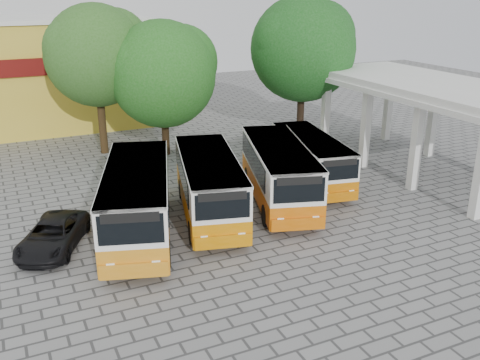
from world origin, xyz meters
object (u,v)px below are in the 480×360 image
bus_far_left (138,198)px  bus_centre_left (209,183)px  bus_centre_right (279,171)px  bus_far_right (311,157)px  parked_car (53,235)px

bus_far_left → bus_centre_left: 3.69m
bus_centre_right → bus_far_right: size_ratio=1.14×
bus_centre_left → bus_far_right: (6.86, 1.91, -0.17)m
bus_far_left → parked_car: (-3.61, 0.38, -1.20)m
parked_car → bus_far_left: bearing=19.8°
bus_far_left → bus_centre_left: bus_far_left is taller
bus_centre_right → bus_centre_left: bearing=-160.4°
bus_centre_right → parked_car: bearing=-160.5°
bus_far_left → bus_far_right: 10.81m
bus_centre_left → bus_far_left: bearing=-155.0°
bus_centre_left → bus_centre_right: (3.85, 0.17, 0.02)m
bus_centre_left → bus_far_right: 7.12m
bus_far_right → parked_car: 14.30m
bus_centre_right → bus_far_left: bearing=-156.4°
bus_far_left → bus_centre_left: size_ratio=1.07×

